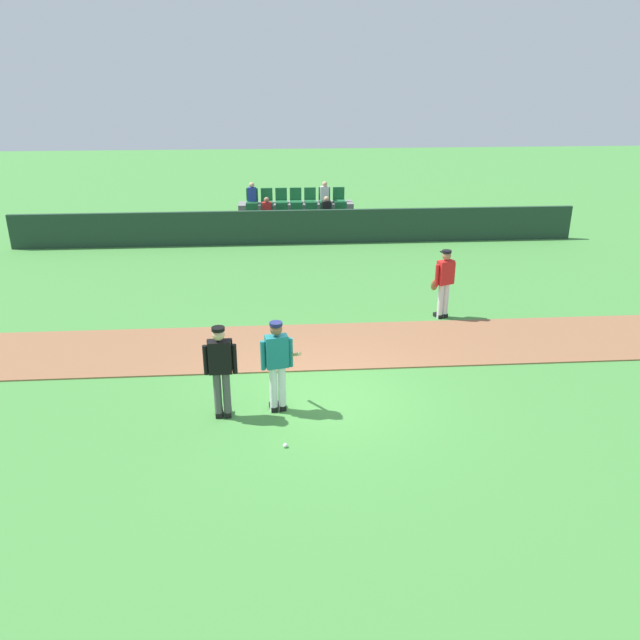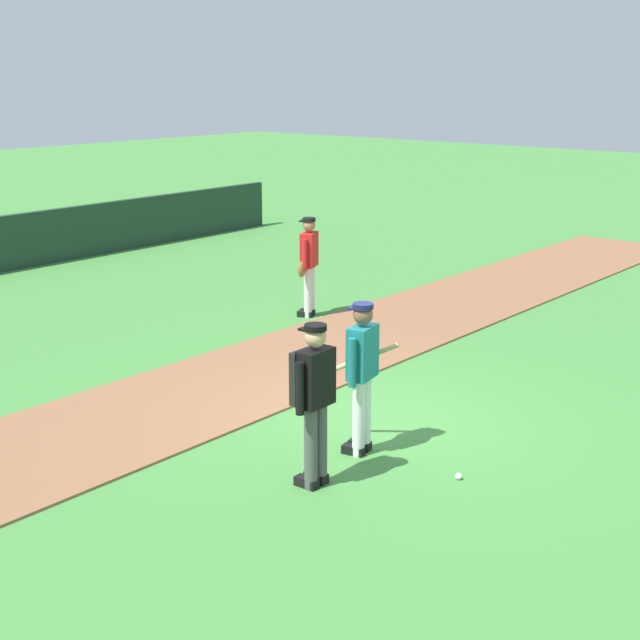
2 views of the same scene
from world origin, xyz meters
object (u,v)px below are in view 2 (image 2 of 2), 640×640
(baseball, at_px, (459,476))
(runner_red_jersey, at_px, (309,263))
(umpire_home_plate, at_px, (314,396))
(batter_teal_jersey, at_px, (362,372))

(baseball, bearing_deg, runner_red_jersey, 53.87)
(runner_red_jersey, bearing_deg, umpire_home_plate, -139.01)
(umpire_home_plate, relative_size, baseball, 23.78)
(batter_teal_jersey, xyz_separation_m, umpire_home_plate, (-1.00, -0.14, 0.03))
(umpire_home_plate, relative_size, runner_red_jersey, 1.00)
(umpire_home_plate, distance_m, baseball, 1.82)
(batter_teal_jersey, height_order, baseball, batter_teal_jersey)
(umpire_home_plate, xyz_separation_m, baseball, (1.09, -1.10, -0.96))
(batter_teal_jersey, xyz_separation_m, runner_red_jersey, (4.18, 4.35, -0.01))
(batter_teal_jersey, relative_size, runner_red_jersey, 1.00)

